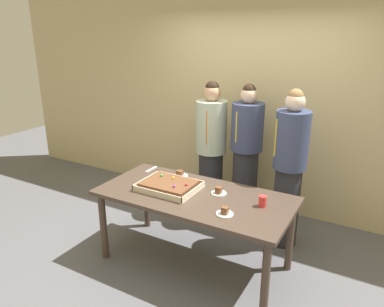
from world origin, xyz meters
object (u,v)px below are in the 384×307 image
Objects in this scene: plated_slice_near_left at (225,212)px; drink_cup_nearest at (262,201)px; plated_slice_far_left at (180,174)px; party_table at (194,202)px; person_green_shirt_behind at (289,168)px; cake_server_utensil at (151,169)px; sheet_cake at (169,185)px; person_striped_tie_right at (246,154)px; person_serving_front at (211,148)px; plated_slice_near_right at (219,192)px.

drink_cup_nearest is (0.23, 0.31, 0.03)m from plated_slice_near_left.
drink_cup_nearest is at bearing -13.80° from plated_slice_far_left.
party_table is 1.09× the size of person_green_shirt_behind.
person_green_shirt_behind reaches higher than cake_server_utensil.
party_table is 18.77× the size of drink_cup_nearest.
drink_cup_nearest is at bearing 5.74° from sheet_cake.
person_green_shirt_behind is (0.96, 0.83, 0.09)m from sheet_cake.
party_table is 0.49m from plated_slice_near_left.
sheet_cake is 1.27m from person_green_shirt_behind.
person_striped_tie_right reaches higher than plated_slice_near_left.
sheet_cake is at bearing -36.66° from cake_server_utensil.
party_table is 9.39× the size of cake_server_utensil.
sheet_cake is at bearing 163.18° from plated_slice_near_left.
person_serving_front is 1.00× the size of person_striped_tie_right.
plated_slice_near_left is at bearing -16.82° from sheet_cake.
person_serving_front reaches higher than drink_cup_nearest.
plated_slice_far_left is 1.15m from person_green_shirt_behind.
sheet_cake is at bearing 0.01° from person_serving_front.
plated_slice_near_right is 1.12m from person_serving_front.
plated_slice_near_right is at bearing 24.58° from person_striped_tie_right.
cake_server_utensil is at bearing 154.47° from plated_slice_near_left.
person_striped_tie_right is at bearing 85.53° from party_table.
drink_cup_nearest is at bearing -10.19° from cake_server_utensil.
party_table is at bearing 3.06° from sheet_cake.
sheet_cake is 0.33× the size of person_green_shirt_behind.
plated_slice_far_left is at bearing 102.58° from sheet_cake.
person_serving_front is at bearing 121.07° from plated_slice_near_left.
party_table is 12.51× the size of plated_slice_near_left.
plated_slice_near_left is at bearing 32.21° from person_striped_tie_right.
person_serving_front reaches higher than cake_server_utensil.
party_table is 1.16m from person_serving_front.
drink_cup_nearest is 0.74m from person_green_shirt_behind.
drink_cup_nearest is 1.17m from person_striped_tie_right.
plated_slice_near_right is at bearing 174.45° from drink_cup_nearest.
person_green_shirt_behind is (0.48, 0.69, 0.10)m from plated_slice_near_right.
party_table is at bearing -23.91° from cake_server_utensil.
person_green_shirt_behind reaches higher than plated_slice_far_left.
sheet_cake is 0.58m from cake_server_utensil.
plated_slice_near_right reaches higher than plated_slice_near_left.
plated_slice_near_right is 0.99m from person_striped_tie_right.
person_serving_front reaches higher than plated_slice_near_left.
drink_cup_nearest reaches higher than party_table.
person_serving_front is (-0.79, 1.31, 0.08)m from plated_slice_near_left.
party_table is 0.49m from plated_slice_far_left.
cake_server_utensil is at bearing 169.81° from drink_cup_nearest.
sheet_cake is 3.81× the size of plated_slice_far_left.
plated_slice_near_left is at bearing -126.63° from drink_cup_nearest.
person_green_shirt_behind is at bearing 70.95° from person_serving_front.
drink_cup_nearest is 0.50× the size of cake_server_utensil.
cake_server_utensil is 1.14m from person_striped_tie_right.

